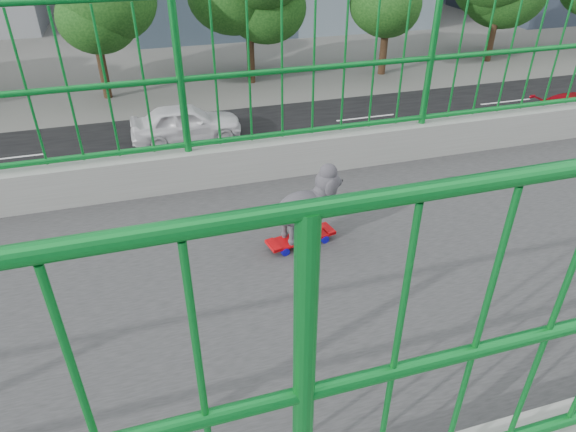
% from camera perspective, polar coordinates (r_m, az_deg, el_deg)
% --- Properties ---
extents(road, '(18.00, 90.00, 0.02)m').
position_cam_1_polar(road, '(17.76, -7.03, 1.66)').
color(road, black).
rests_on(road, ground).
extents(footbridge, '(3.00, 24.00, 7.00)m').
position_cam_1_polar(footbridge, '(4.87, 19.86, -20.08)').
color(footbridge, '#2D2D2F').
rests_on(footbridge, ground).
extents(railing, '(3.00, 24.00, 1.42)m').
position_cam_1_polar(railing, '(3.60, 25.60, 0.33)').
color(railing, gray).
rests_on(railing, footbridge).
extents(skateboard, '(0.22, 0.48, 0.06)m').
position_cam_1_polar(skateboard, '(3.30, 1.47, -2.54)').
color(skateboard, red).
rests_on(skateboard, footbridge).
extents(poodle, '(0.28, 0.52, 0.43)m').
position_cam_1_polar(poodle, '(3.17, 1.97, 1.29)').
color(poodle, '#333036').
rests_on(poodle, skateboard).
extents(car_2, '(2.26, 4.91, 1.36)m').
position_cam_1_polar(car_2, '(17.64, 3.55, 4.13)').
color(car_2, red).
rests_on(car_2, ground).
extents(car_4, '(1.90, 4.71, 1.61)m').
position_cam_1_polar(car_4, '(22.58, -11.46, 10.31)').
color(car_4, white).
rests_on(car_4, ground).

